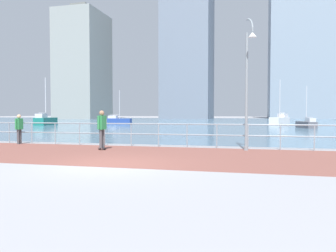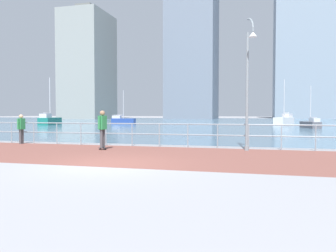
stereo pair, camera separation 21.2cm
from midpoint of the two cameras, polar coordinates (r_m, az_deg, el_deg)
The scene contains 14 objects.
ground at distance 50.10m, azimuth 9.67°, elevation 0.33°, with size 220.00×220.00×0.00m, color #9E9EA3.
brick_paving at distance 13.33m, azimuth -4.84°, elevation -4.81°, with size 28.00×6.33×0.01m, color brown.
harbor_water at distance 60.82m, azimuth 10.57°, elevation 0.65°, with size 180.00×88.00×0.00m, color slate.
waterfront_railing at distance 16.27m, azimuth -1.11°, elevation -0.78°, with size 25.25×0.06×1.13m.
lamppost at distance 14.97m, azimuth 13.86°, elevation 7.94°, with size 0.50×0.77×5.68m.
skateboarder at distance 15.15m, azimuth -10.61°, elevation -0.03°, with size 0.41×0.56×1.74m.
bystander at distance 19.41m, azimuth -23.23°, elevation -0.10°, with size 0.26×0.55×1.55m.
sailboat_teal at distance 52.33m, azimuth 19.14°, elevation 1.00°, with size 3.23×4.82×6.52m.
sailboat_red at distance 52.46m, azimuth -7.55°, elevation 0.96°, with size 3.68×1.28×5.11m.
sailboat_yellow at distance 48.63m, azimuth -19.23°, elevation 0.90°, with size 2.18×4.75×6.43m.
sailboat_gray at distance 39.47m, azimuth 23.09°, elevation 0.30°, with size 1.86×3.38×4.54m.
tower_concrete at distance 98.66m, azimuth -13.29°, elevation 9.86°, with size 11.34×14.53×31.33m.
tower_slate at distance 98.51m, azimuth 4.21°, elevation 11.81°, with size 13.40×14.79×37.75m.
tower_steel at distance 109.24m, azimuth 22.18°, elevation 13.23°, with size 17.17×15.88×47.23m.
Camera 2 is at (4.55, -9.85, 1.64)m, focal length 36.13 mm.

